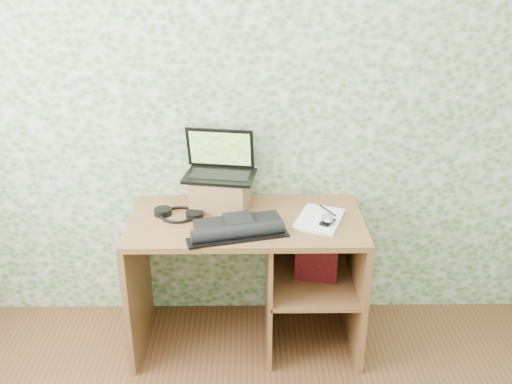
{
  "coord_description": "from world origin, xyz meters",
  "views": [
    {
      "loc": [
        0.02,
        -1.16,
        2.06
      ],
      "look_at": [
        0.05,
        1.39,
        0.92
      ],
      "focal_mm": 40.0,
      "sensor_mm": 36.0,
      "label": 1
    }
  ],
  "objects_px": {
    "riser": "(220,192)",
    "laptop": "(220,165)",
    "notepad": "(319,219)",
    "keyboard": "(238,228)",
    "desk": "(261,261)"
  },
  "relations": [
    {
      "from": "riser",
      "to": "laptop",
      "type": "relative_size",
      "value": 0.72
    },
    {
      "from": "notepad",
      "to": "riser",
      "type": "bearing_deg",
      "value": -177.6
    },
    {
      "from": "laptop",
      "to": "keyboard",
      "type": "relative_size",
      "value": 0.79
    },
    {
      "from": "desk",
      "to": "riser",
      "type": "xyz_separation_m",
      "value": [
        -0.21,
        0.12,
        0.35
      ]
    },
    {
      "from": "desk",
      "to": "laptop",
      "type": "xyz_separation_m",
      "value": [
        -0.21,
        0.15,
        0.5
      ]
    },
    {
      "from": "desk",
      "to": "riser",
      "type": "height_order",
      "value": "riser"
    },
    {
      "from": "riser",
      "to": "notepad",
      "type": "xyz_separation_m",
      "value": [
        0.51,
        -0.16,
        -0.08
      ]
    },
    {
      "from": "riser",
      "to": "notepad",
      "type": "height_order",
      "value": "riser"
    },
    {
      "from": "desk",
      "to": "notepad",
      "type": "distance_m",
      "value": 0.41
    },
    {
      "from": "riser",
      "to": "laptop",
      "type": "xyz_separation_m",
      "value": [
        0.0,
        0.04,
        0.14
      ]
    },
    {
      "from": "desk",
      "to": "keyboard",
      "type": "bearing_deg",
      "value": -124.01
    },
    {
      "from": "riser",
      "to": "keyboard",
      "type": "distance_m",
      "value": 0.31
    },
    {
      "from": "riser",
      "to": "desk",
      "type": "bearing_deg",
      "value": -28.36
    },
    {
      "from": "laptop",
      "to": "desk",
      "type": "bearing_deg",
      "value": -26.14
    },
    {
      "from": "laptop",
      "to": "notepad",
      "type": "distance_m",
      "value": 0.59
    }
  ]
}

